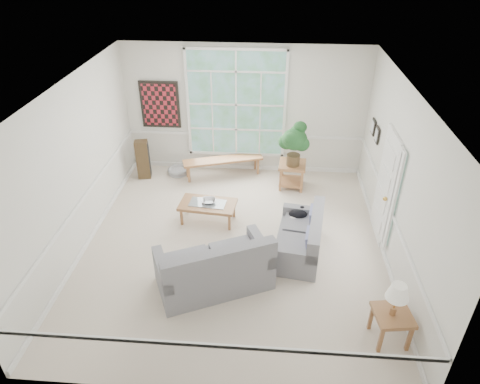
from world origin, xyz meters
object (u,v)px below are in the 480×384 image
Objects in this scene: loveseat_right at (299,235)px; coffee_table at (208,212)px; side_table at (390,326)px; loveseat_front at (214,261)px; end_table at (292,175)px.

coffee_table is at bearing 162.66° from loveseat_right.
side_table is at bearing -36.37° from coffee_table.
loveseat_right is at bearing -20.05° from coffee_table.
end_table is at bearing 43.07° from loveseat_front.
loveseat_front reaches higher than loveseat_right.
loveseat_front is 2.80m from side_table.
loveseat_right is 2.22m from side_table.
end_table is at bearing 107.02° from side_table.
loveseat_front is at bearing -112.52° from end_table.
loveseat_right is 1.97m from coffee_table.
loveseat_right reaches higher than side_table.
side_table is (2.63, -0.93, -0.23)m from loveseat_front.
side_table is at bearing -48.08° from loveseat_right.
loveseat_right is 2.50× the size of end_table.
loveseat_right is 1.33× the size of coffee_table.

